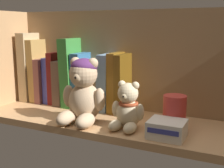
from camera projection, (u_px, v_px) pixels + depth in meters
shelf_board at (116, 123)px, 83.23cm from camera, size 82.26×24.01×2.00cm
shelf_back_panel at (133, 64)px, 91.34cm from camera, size 84.66×1.20×33.26cm
shelf_side_panel_left at (3, 62)px, 97.84cm from camera, size 1.60×26.41×33.26cm
book_0 at (33, 66)px, 105.33cm from camera, size 3.50×12.18×23.96cm
book_1 at (40, 70)px, 104.11cm from camera, size 3.38×11.18×21.81cm
book_2 at (47, 80)px, 103.56cm from camera, size 2.31×12.06×15.31cm
book_3 at (53, 79)px, 102.46cm from camera, size 2.07×9.64×15.75cm
book_4 at (58, 77)px, 101.25cm from camera, size 2.20×10.56×17.62cm
book_5 at (66, 82)px, 100.25cm from camera, size 3.13×12.21×15.06cm
book_6 at (74, 72)px, 98.00cm from camera, size 4.28×13.17×22.54cm
book_7 at (84, 79)px, 96.94cm from camera, size 3.07×11.99×17.82cm
book_8 at (92, 84)px, 95.83cm from camera, size 3.36×11.96×15.34cm
book_9 at (100, 84)px, 94.56cm from camera, size 2.59×9.08×15.57cm
book_10 at (109, 82)px, 92.96cm from camera, size 3.76×11.80×17.87cm
book_11 at (118, 82)px, 91.55cm from camera, size 2.42×12.34×18.42cm
book_12 at (126, 83)px, 90.48cm from camera, size 2.49×13.91×18.17cm
teddy_bear_larger at (83, 92)px, 80.15cm from camera, size 13.05×13.21×17.97cm
teddy_bear_smaller at (127, 109)px, 75.49cm from camera, size 9.09×9.20×12.50cm
pillar_candle at (174, 112)px, 75.12cm from camera, size 5.96×5.96×8.91cm
small_product_box at (167, 129)px, 69.86cm from camera, size 8.65×7.65×4.17cm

